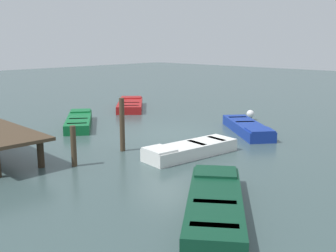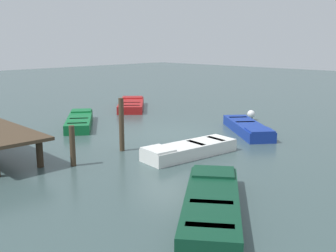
{
  "view_description": "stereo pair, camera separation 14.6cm",
  "coord_description": "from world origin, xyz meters",
  "views": [
    {
      "loc": [
        -10.62,
        11.31,
        3.65
      ],
      "look_at": [
        0.0,
        0.0,
        0.35
      ],
      "focal_mm": 42.61,
      "sensor_mm": 36.0,
      "label": 1
    },
    {
      "loc": [
        -10.72,
        11.21,
        3.65
      ],
      "look_at": [
        0.0,
        0.0,
        0.35
      ],
      "focal_mm": 42.61,
      "sensor_mm": 36.0,
      "label": 2
    }
  ],
  "objects": [
    {
      "name": "marker_buoy",
      "position": [
        -0.78,
        -4.87,
        0.29
      ],
      "size": [
        0.36,
        0.36,
        0.48
      ],
      "color": "#262626",
      "rests_on": "ground_plane"
    },
    {
      "name": "rowboat_white",
      "position": [
        -2.59,
        1.7,
        0.22
      ],
      "size": [
        1.49,
        3.42,
        0.46
      ],
      "rotation": [
        0.0,
        0.0,
        1.43
      ],
      "color": "silver",
      "rests_on": "ground_plane"
    },
    {
      "name": "rowboat_red",
      "position": [
        5.81,
        -3.13,
        0.22
      ],
      "size": [
        3.64,
        3.58,
        0.46
      ],
      "rotation": [
        0.0,
        0.0,
        5.52
      ],
      "color": "maroon",
      "rests_on": "ground_plane"
    },
    {
      "name": "ground_plane",
      "position": [
        0.0,
        0.0,
        0.0
      ],
      "size": [
        80.0,
        80.0,
        0.0
      ],
      "primitive_type": "plane",
      "color": "#384C4C"
    },
    {
      "name": "rowboat_blue",
      "position": [
        -2.12,
        -2.47,
        0.22
      ],
      "size": [
        3.55,
        3.17,
        0.46
      ],
      "rotation": [
        0.0,
        0.0,
        2.46
      ],
      "color": "navy",
      "rests_on": "ground_plane"
    },
    {
      "name": "mooring_piling_center",
      "position": [
        -0.53,
        2.82,
        0.91
      ],
      "size": [
        0.17,
        0.17,
        1.81
      ],
      "primitive_type": "cylinder",
      "color": "#423323",
      "rests_on": "ground_plane"
    },
    {
      "name": "rowboat_dark_green",
      "position": [
        -5.82,
        4.72,
        0.22
      ],
      "size": [
        3.27,
        3.89,
        0.46
      ],
      "rotation": [
        0.0,
        0.0,
        5.34
      ],
      "color": "#0C3823",
      "rests_on": "ground_plane"
    },
    {
      "name": "mooring_piling_near_right",
      "position": [
        -0.78,
        4.92,
        0.62
      ],
      "size": [
        0.16,
        0.16,
        1.23
      ],
      "primitive_type": "cylinder",
      "color": "#423323",
      "rests_on": "ground_plane"
    },
    {
      "name": "rowboat_green",
      "position": [
        4.0,
        1.47,
        0.22
      ],
      "size": [
        3.64,
        3.13,
        0.46
      ],
      "rotation": [
        0.0,
        0.0,
        5.62
      ],
      "color": "#0F602D",
      "rests_on": "ground_plane"
    }
  ]
}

